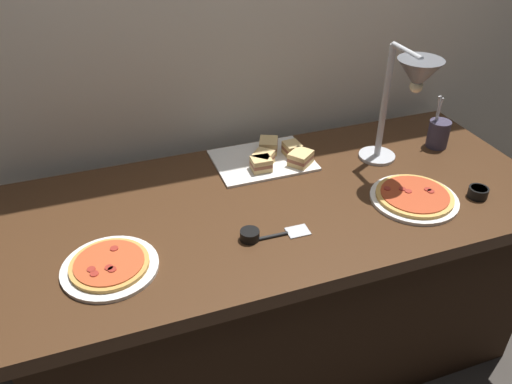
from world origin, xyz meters
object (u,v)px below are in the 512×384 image
heat_lamp (411,85)px  pizza_plate_front (110,266)px  sauce_cup_near (250,235)px  pizza_plate_center (414,197)px  sauce_cup_far (478,192)px  utensil_holder (438,133)px  sandwich_platter (271,157)px  serving_spatula (286,234)px

heat_lamp → pizza_plate_front: 1.12m
sauce_cup_near → heat_lamp: bearing=15.7°
heat_lamp → pizza_plate_center: (-0.03, -0.17, -0.34)m
sauce_cup_far → utensil_holder: 0.37m
pizza_plate_center → sauce_cup_near: bearing=-179.1°
pizza_plate_front → pizza_plate_center: bearing=0.2°
heat_lamp → sandwich_platter: 0.57m
pizza_plate_center → sauce_cup_near: 0.60m
sandwich_platter → utensil_holder: utensil_holder is taller
pizza_plate_center → sauce_cup_far: sauce_cup_far is taller
sauce_cup_far → heat_lamp: bearing=129.2°
pizza_plate_front → sauce_cup_far: bearing=-2.5°
pizza_plate_front → utensil_holder: 1.36m
sauce_cup_near → serving_spatula: 0.12m
pizza_plate_front → sandwich_platter: sandwich_platter is taller
heat_lamp → sauce_cup_far: (0.18, -0.23, -0.33)m
sauce_cup_far → serving_spatula: (-0.70, 0.03, -0.02)m
pizza_plate_front → pizza_plate_center: size_ratio=0.93×
pizza_plate_front → utensil_holder: bearing=12.9°
sauce_cup_near → sauce_cup_far: bearing=-3.3°
utensil_holder → sandwich_platter: bearing=171.1°
pizza_plate_center → utensil_holder: size_ratio=1.40×
sauce_cup_far → utensil_holder: utensil_holder is taller
sauce_cup_near → pizza_plate_front: bearing=179.1°
sandwich_platter → serving_spatula: sandwich_platter is taller
sauce_cup_near → sauce_cup_far: size_ratio=0.90×
heat_lamp → sandwich_platter: (-0.40, 0.24, -0.33)m
heat_lamp → pizza_plate_front: bearing=-170.8°
sauce_cup_near → pizza_plate_center: bearing=0.9°
heat_lamp → pizza_plate_front: (-1.05, -0.17, -0.34)m
pizza_plate_center → sauce_cup_far: bearing=-14.5°
heat_lamp → sauce_cup_far: 0.44m
sauce_cup_far → sandwich_platter: bearing=141.8°
sauce_cup_near → utensil_holder: 0.96m
serving_spatula → sandwich_platter: bearing=74.9°
pizza_plate_center → serving_spatula: size_ratio=1.75×
sauce_cup_far → pizza_plate_center: bearing=165.5°
sandwich_platter → sauce_cup_near: size_ratio=6.07×
pizza_plate_center → heat_lamp: bearing=78.5°
pizza_plate_front → sandwich_platter: 0.77m
pizza_plate_center → utensil_holder: (0.31, 0.30, 0.04)m
heat_lamp → pizza_plate_center: bearing=-101.5°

